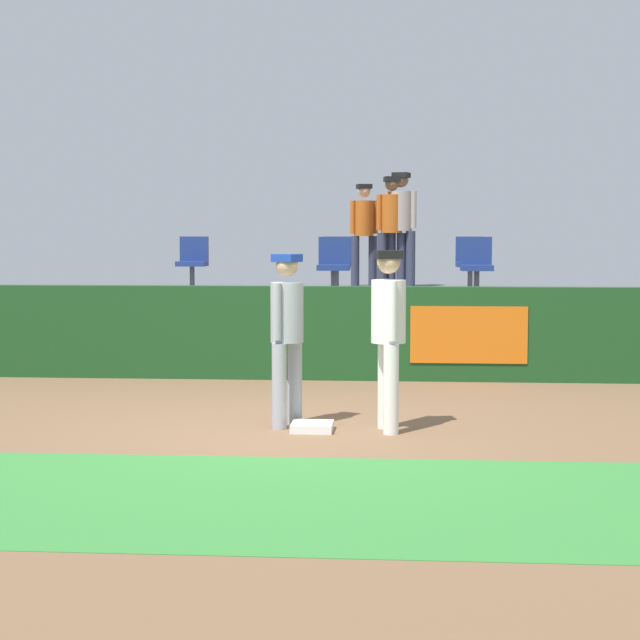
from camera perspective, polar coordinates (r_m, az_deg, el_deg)
ground_plane at (r=10.23m, az=-1.69°, el=-6.09°), size 60.00×60.00×0.00m
grass_foreground_strip at (r=7.78m, az=-3.67°, el=-9.50°), size 18.00×2.80×0.01m
first_base at (r=10.33m, az=-0.43°, el=-5.77°), size 0.40×0.40×0.08m
player_fielder_home at (r=10.21m, az=3.72°, el=-0.39°), size 0.39×0.57×1.75m
player_runner_visitor at (r=10.43m, az=-1.79°, el=-0.39°), size 0.43×0.44×1.71m
field_wall at (r=13.88m, az=-0.00°, el=-0.70°), size 18.00×0.26×1.23m
bleacher_platform at (r=16.45m, az=0.65°, el=-0.22°), size 18.00×4.80×1.03m
seat_back_center at (r=17.06m, az=0.91°, el=3.28°), size 0.46×0.44×0.84m
seat_front_center at (r=15.26m, az=0.76°, el=3.12°), size 0.46×0.44×0.84m
seat_back_right at (r=17.06m, az=8.07°, el=3.23°), size 0.45×0.44×0.84m
seat_back_left at (r=17.36m, az=-6.86°, el=3.27°), size 0.47×0.44×0.84m
seat_front_right at (r=15.27m, az=8.42°, el=3.07°), size 0.45×0.44×0.84m
spectator_hooded at (r=18.05m, az=2.39°, el=5.02°), size 0.47×0.40×1.72m
spectator_capped at (r=17.68m, az=4.38°, el=5.34°), size 0.51×0.45×1.89m
spectator_casual at (r=17.65m, az=3.88°, el=5.22°), size 0.50×0.41×1.83m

